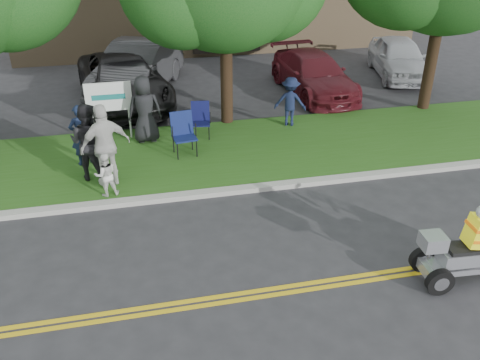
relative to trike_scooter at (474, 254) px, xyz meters
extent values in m
plane|color=#28282B|center=(-3.39, 0.88, -0.53)|extent=(120.00, 120.00, 0.00)
cube|color=gold|center=(-3.39, 0.30, -0.53)|extent=(60.00, 0.10, 0.01)
cube|color=gold|center=(-3.39, 0.46, -0.53)|extent=(60.00, 0.10, 0.01)
cube|color=#A8A89E|center=(-3.39, 3.93, -0.47)|extent=(60.00, 0.25, 0.12)
cube|color=#275416|center=(-3.39, 6.08, -0.48)|extent=(60.00, 4.00, 0.10)
cylinder|color=#332114|center=(-2.89, 8.08, 1.57)|extent=(0.36, 0.36, 4.20)
cylinder|color=#332114|center=(3.61, 7.88, 1.85)|extent=(0.36, 0.36, 4.76)
cylinder|color=silver|center=(-6.79, 7.48, 0.02)|extent=(0.06, 0.06, 1.10)
cylinder|color=silver|center=(-5.79, 7.48, 0.02)|extent=(0.06, 0.06, 1.10)
cube|color=white|center=(-6.29, 7.48, 0.82)|extent=(1.25, 0.06, 0.80)
cylinder|color=black|center=(-0.78, -0.27, -0.29)|extent=(0.50, 0.17, 0.50)
cylinder|color=black|center=(-0.74, 0.37, -0.29)|extent=(0.50, 0.17, 0.50)
cube|color=#9C9EA5|center=(0.04, 0.00, -0.23)|extent=(1.71, 0.52, 0.16)
cube|color=#9C9EA5|center=(-0.23, 0.02, -0.05)|extent=(0.82, 0.46, 0.31)
cube|color=black|center=(-0.18, 0.01, 0.14)|extent=(0.73, 0.42, 0.09)
cube|color=#9C9EA5|center=(-0.85, 0.06, 0.35)|extent=(0.42, 0.40, 0.27)
cube|color=yellow|center=(-0.08, 0.01, 0.49)|extent=(0.33, 0.37, 0.58)
cylinder|color=black|center=(-4.10, 6.88, -0.22)|extent=(0.03, 0.03, 0.42)
cylinder|color=black|center=(-3.65, 6.81, -0.22)|extent=(0.03, 0.03, 0.42)
cylinder|color=black|center=(-4.04, 7.29, -0.22)|extent=(0.03, 0.03, 0.42)
cylinder|color=black|center=(-3.59, 7.22, -0.22)|extent=(0.03, 0.03, 0.42)
cube|color=#0E1141|center=(-3.84, 7.05, 0.00)|extent=(0.58, 0.54, 0.04)
cube|color=#0E1141|center=(-3.81, 7.27, 0.28)|extent=(0.54, 0.23, 0.56)
cylinder|color=black|center=(-4.65, 5.75, -0.19)|extent=(0.03, 0.03, 0.47)
cylinder|color=black|center=(-4.14, 5.81, -0.19)|extent=(0.03, 0.03, 0.47)
cylinder|color=black|center=(-4.71, 6.21, -0.19)|extent=(0.03, 0.03, 0.47)
cylinder|color=black|center=(-4.20, 6.28, -0.19)|extent=(0.03, 0.03, 0.47)
cube|color=#111C51|center=(-4.42, 6.01, 0.05)|extent=(0.65, 0.60, 0.04)
cube|color=#111C51|center=(-4.45, 6.27, 0.37)|extent=(0.60, 0.25, 0.64)
imported|color=#16213D|center=(-6.99, 6.04, 0.36)|extent=(0.67, 0.55, 1.59)
imported|color=black|center=(-6.76, 5.22, 0.51)|extent=(1.13, 1.02, 1.89)
imported|color=silver|center=(-6.36, 4.79, 0.57)|extent=(1.27, 0.87, 2.00)
imported|color=#151D3A|center=(-1.11, 7.41, 0.30)|extent=(1.08, 0.87, 1.46)
imported|color=black|center=(-5.36, 7.14, 0.50)|extent=(0.92, 0.61, 1.86)
imported|color=silver|center=(-6.41, 4.29, 0.09)|extent=(0.56, 0.47, 1.03)
imported|color=#2C2C2F|center=(-5.39, 11.71, 0.34)|extent=(3.75, 5.62, 1.75)
imported|color=black|center=(-5.89, 10.72, 0.24)|extent=(3.38, 5.93, 1.56)
imported|color=#55131B|center=(0.67, 10.30, 0.15)|extent=(2.23, 4.85, 1.37)
imported|color=#B2B4B9|center=(4.57, 11.52, 0.20)|extent=(2.69, 4.60, 1.47)
camera|label=1|loc=(-5.62, -6.19, 5.47)|focal=38.00mm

